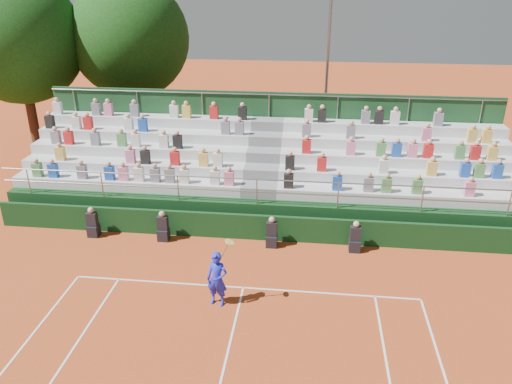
# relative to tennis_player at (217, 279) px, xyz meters

# --- Properties ---
(ground) EXTENTS (90.00, 90.00, 0.00)m
(ground) POSITION_rel_tennis_player_xyz_m (0.64, 0.90, -0.88)
(ground) COLOR #B3461D
(ground) RESTS_ON ground
(courtside_wall) EXTENTS (20.00, 0.15, 1.00)m
(courtside_wall) POSITION_rel_tennis_player_xyz_m (0.64, 4.10, -0.38)
(courtside_wall) COLOR black
(courtside_wall) RESTS_ON ground
(line_officials) EXTENTS (10.15, 0.40, 1.19)m
(line_officials) POSITION_rel_tennis_player_xyz_m (-0.66, 3.65, -0.40)
(line_officials) COLOR black
(line_officials) RESTS_ON ground
(grandstand) EXTENTS (20.00, 5.20, 4.40)m
(grandstand) POSITION_rel_tennis_player_xyz_m (0.64, 7.34, 0.20)
(grandstand) COLOR black
(grandstand) RESTS_ON ground
(tennis_player) EXTENTS (0.88, 0.53, 2.22)m
(tennis_player) POSITION_rel_tennis_player_xyz_m (0.00, 0.00, 0.00)
(tennis_player) COLOR #1C25D4
(tennis_player) RESTS_ON ground
(tree_west) EXTENTS (6.49, 6.49, 9.39)m
(tree_west) POSITION_rel_tennis_player_xyz_m (-12.32, 12.26, 5.26)
(tree_west) COLOR #351E13
(tree_west) RESTS_ON ground
(tree_east) EXTENTS (6.27, 6.27, 9.13)m
(tree_east) POSITION_rel_tennis_player_xyz_m (-7.25, 14.31, 5.10)
(tree_east) COLOR #351E13
(tree_east) RESTS_ON ground
(floodlight_mast) EXTENTS (0.60, 0.25, 9.29)m
(floodlight_mast) POSITION_rel_tennis_player_xyz_m (3.22, 14.24, 4.46)
(floodlight_mast) COLOR gray
(floodlight_mast) RESTS_ON ground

